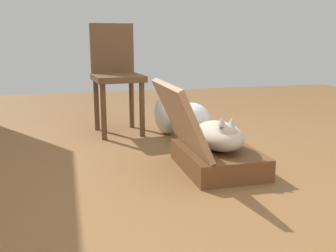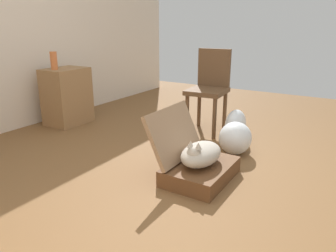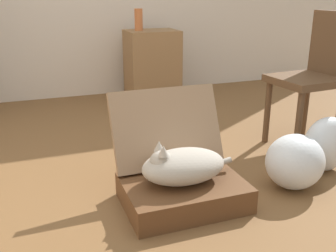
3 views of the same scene
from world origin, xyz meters
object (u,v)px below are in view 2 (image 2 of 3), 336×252
vase_tall (54,61)px  plastic_bag_clear (235,126)px  cat (201,154)px  side_table (67,96)px  chair (209,87)px  suitcase_base (200,171)px  plastic_bag_white (235,138)px

vase_tall → plastic_bag_clear: bearing=-73.8°
plastic_bag_clear → cat: bearing=-175.6°
side_table → chair: (0.66, -1.62, 0.17)m
suitcase_base → vase_tall: vase_tall is taller
cat → chair: bearing=22.1°
cat → vase_tall: bearing=79.3°
vase_tall → chair: size_ratio=0.22×
plastic_bag_white → plastic_bag_clear: bearing=20.1°
suitcase_base → chair: bearing=22.2°
suitcase_base → plastic_bag_white: plastic_bag_white is taller
cat → chair: (1.18, 0.48, 0.29)m
plastic_bag_white → vase_tall: (-0.27, 2.16, 0.64)m
suitcase_base → plastic_bag_clear: (0.98, 0.08, 0.11)m
suitcase_base → cat: 0.16m
plastic_bag_white → vase_tall: size_ratio=1.62×
vase_tall → chair: bearing=-64.4°
side_table → vase_tall: 0.47m
suitcase_base → vase_tall: 2.27m
side_table → vase_tall: bearing=171.3°
suitcase_base → plastic_bag_white: size_ratio=1.85×
plastic_bag_white → chair: size_ratio=0.36×
vase_tall → chair: (0.78, -1.64, -0.28)m
side_table → plastic_bag_clear: bearing=-77.1°
cat → side_table: size_ratio=0.75×
suitcase_base → cat: (-0.01, 0.00, 0.16)m
side_table → suitcase_base: bearing=-103.9°
cat → plastic_bag_clear: size_ratio=1.49×
cat → suitcase_base: bearing=-2.4°
plastic_bag_white → plastic_bag_clear: plastic_bag_clear is taller
suitcase_base → plastic_bag_white: (0.66, -0.04, 0.09)m
cat → vase_tall: vase_tall is taller
cat → vase_tall: 2.23m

